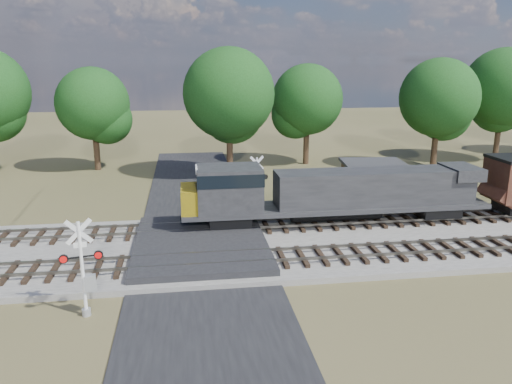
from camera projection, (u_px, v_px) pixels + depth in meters
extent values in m
plane|color=#434324|center=(201.00, 254.00, 26.53)|extent=(160.00, 160.00, 0.00)
cube|color=gray|center=(377.00, 239.00, 28.35)|extent=(140.00, 10.00, 0.30)
cube|color=black|center=(201.00, 253.00, 26.52)|extent=(7.00, 60.00, 0.08)
cube|color=#262628|center=(201.00, 245.00, 26.93)|extent=(7.00, 9.00, 0.62)
cube|color=black|center=(243.00, 260.00, 24.79)|extent=(44.00, 2.60, 0.18)
cube|color=#5D5950|center=(402.00, 253.00, 25.16)|extent=(140.00, 0.08, 0.15)
cube|color=#5D5950|center=(390.00, 243.00, 26.54)|extent=(140.00, 0.08, 0.15)
cube|color=black|center=(233.00, 227.00, 29.58)|extent=(44.00, 2.60, 0.18)
cube|color=#5D5950|center=(367.00, 222.00, 29.95)|extent=(140.00, 0.08, 0.15)
cube|color=#5D5950|center=(359.00, 215.00, 31.32)|extent=(140.00, 0.08, 0.15)
cylinder|color=silver|center=(82.00, 270.00, 19.65)|extent=(0.14, 0.14, 3.98)
cylinder|color=#979A9D|center=(86.00, 312.00, 20.12)|extent=(0.36, 0.36, 0.30)
cube|color=silver|center=(79.00, 232.00, 19.24)|extent=(1.03, 0.24, 1.04)
cube|color=silver|center=(79.00, 232.00, 19.24)|extent=(1.03, 0.24, 1.04)
cube|color=silver|center=(80.00, 245.00, 19.38)|extent=(0.49, 0.12, 0.22)
cube|color=black|center=(81.00, 257.00, 19.51)|extent=(1.57, 0.36, 0.06)
cylinder|color=red|center=(64.00, 259.00, 19.31)|extent=(0.37, 0.17, 0.36)
cylinder|color=red|center=(98.00, 255.00, 19.72)|extent=(0.37, 0.17, 0.36)
cube|color=#979A9D|center=(90.00, 283.00, 19.88)|extent=(0.50, 0.38, 0.65)
cylinder|color=silver|center=(257.00, 185.00, 33.53)|extent=(0.13, 0.13, 3.75)
cylinder|color=#979A9D|center=(257.00, 210.00, 33.97)|extent=(0.34, 0.34, 0.28)
cube|color=silver|center=(257.00, 163.00, 33.15)|extent=(0.98, 0.18, 0.98)
cube|color=silver|center=(257.00, 163.00, 33.15)|extent=(0.98, 0.18, 0.98)
cube|color=silver|center=(257.00, 171.00, 33.28)|extent=(0.47, 0.10, 0.21)
cube|color=black|center=(257.00, 177.00, 33.40)|extent=(1.49, 0.28, 0.06)
cylinder|color=red|center=(265.00, 177.00, 33.57)|extent=(0.35, 0.14, 0.34)
cylinder|color=red|center=(248.00, 178.00, 33.23)|extent=(0.35, 0.14, 0.34)
cube|color=#979A9D|center=(253.00, 193.00, 33.61)|extent=(0.46, 0.34, 0.61)
cube|color=#44311D|center=(373.00, 184.00, 35.68)|extent=(4.37, 4.37, 2.77)
cube|color=#2C2C2E|center=(375.00, 164.00, 35.31)|extent=(4.81, 4.81, 0.20)
cylinder|color=black|center=(96.00, 145.00, 46.46)|extent=(0.56, 0.56, 4.74)
sphere|color=#133511|center=(93.00, 104.00, 45.49)|extent=(6.63, 6.63, 6.63)
cylinder|color=black|center=(230.00, 145.00, 43.51)|extent=(0.56, 0.56, 5.58)
sphere|color=#133511|center=(229.00, 94.00, 42.37)|extent=(7.81, 7.81, 7.81)
cylinder|color=black|center=(306.00, 139.00, 49.11)|extent=(0.56, 0.56, 4.87)
sphere|color=#133511|center=(307.00, 99.00, 48.12)|extent=(6.82, 6.82, 6.82)
cylinder|color=black|center=(435.00, 142.00, 46.69)|extent=(0.56, 0.56, 5.14)
sphere|color=#133511|center=(439.00, 98.00, 45.63)|extent=(7.19, 7.19, 7.19)
cylinder|color=black|center=(498.00, 133.00, 50.56)|extent=(0.56, 0.56, 5.64)
sphere|color=#133511|center=(504.00, 88.00, 49.41)|extent=(7.89, 7.89, 7.89)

